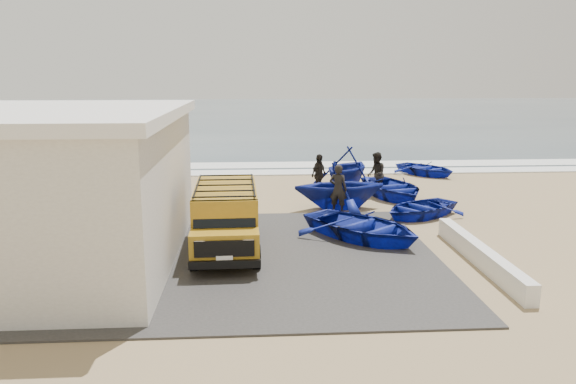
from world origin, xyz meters
name	(u,v)px	position (x,y,z in m)	size (l,w,h in m)	color
ground	(293,237)	(0.00, 0.00, 0.00)	(160.00, 160.00, 0.00)	#9F865C
slab	(229,257)	(-2.00, -2.00, 0.03)	(12.00, 10.00, 0.05)	#383633
ocean	(262,114)	(0.00, 56.00, 0.00)	(180.00, 88.00, 0.01)	#385166
surf_line	(277,172)	(0.00, 12.00, 0.03)	(180.00, 1.60, 0.06)	white
surf_wash	(275,165)	(0.00, 14.50, 0.02)	(180.00, 2.20, 0.04)	white
building	(26,187)	(-7.50, -2.00, 2.16)	(8.40, 9.40, 4.30)	silver
parapet	(480,255)	(5.00, -3.00, 0.28)	(0.35, 6.00, 0.55)	silver
van	(226,216)	(-2.09, -1.34, 1.08)	(1.99, 4.72, 2.00)	#AF7F1A
boat_near_left	(362,226)	(2.18, -0.42, 0.44)	(3.02, 4.23, 0.88)	navy
boat_near_right	(419,208)	(4.86, 2.32, 0.35)	(2.38, 3.34, 0.69)	navy
boat_mid_left	(340,185)	(2.10, 3.78, 0.94)	(3.07, 3.56, 1.88)	navy
boat_mid_right	(392,187)	(4.67, 5.72, 0.43)	(2.95, 4.14, 0.86)	navy
boat_far_left	(347,167)	(3.10, 8.08, 0.95)	(3.10, 3.59, 1.89)	navy
boat_far_right	(426,169)	(7.75, 10.87, 0.35)	(2.40, 3.36, 0.70)	navy
fisherman_front	(338,189)	(1.93, 3.06, 0.94)	(0.68, 0.45, 1.88)	black
fisherman_middle	(376,174)	(4.05, 6.07, 0.95)	(0.92, 0.72, 1.90)	black
fisherman_back	(319,175)	(1.59, 6.42, 0.90)	(1.05, 0.44, 1.79)	black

